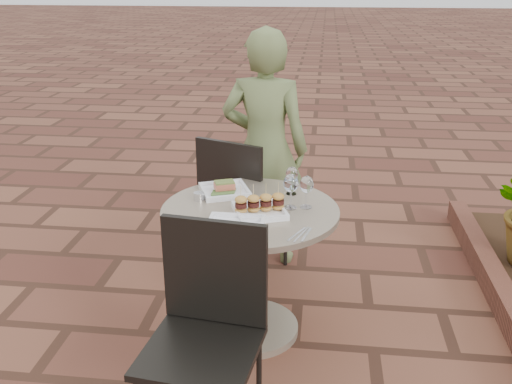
# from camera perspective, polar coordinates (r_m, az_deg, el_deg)

# --- Properties ---
(ground) EXTENTS (60.00, 60.00, 0.00)m
(ground) POSITION_cam_1_polar(r_m,az_deg,el_deg) (3.17, -3.97, -14.42)
(ground) COLOR brown
(ground) RESTS_ON ground
(cafe_table) EXTENTS (0.90, 0.90, 0.73)m
(cafe_table) POSITION_cam_1_polar(r_m,az_deg,el_deg) (2.98, -0.58, -6.01)
(cafe_table) COLOR gray
(cafe_table) RESTS_ON ground
(chair_far) EXTENTS (0.57, 0.57, 0.93)m
(chair_far) POSITION_cam_1_polar(r_m,az_deg,el_deg) (3.50, -1.76, -0.55)
(chair_far) COLOR black
(chair_far) RESTS_ON ground
(chair_near) EXTENTS (0.49, 0.49, 0.93)m
(chair_near) POSITION_cam_1_polar(r_m,az_deg,el_deg) (2.35, -4.86, -12.35)
(chair_near) COLOR black
(chair_near) RESTS_ON ground
(diner) EXTENTS (0.59, 0.42, 1.54)m
(diner) POSITION_cam_1_polar(r_m,az_deg,el_deg) (3.69, 0.90, 4.29)
(diner) COLOR #5D6B3B
(diner) RESTS_ON ground
(plate_salmon) EXTENTS (0.32, 0.32, 0.07)m
(plate_salmon) POSITION_cam_1_polar(r_m,az_deg,el_deg) (3.07, -3.17, 0.24)
(plate_salmon) COLOR white
(plate_salmon) RESTS_ON cafe_table
(plate_sliders) EXTENTS (0.31, 0.31, 0.16)m
(plate_sliders) POSITION_cam_1_polar(r_m,az_deg,el_deg) (2.80, 0.37, -1.44)
(plate_sliders) COLOR white
(plate_sliders) RESTS_ON cafe_table
(plate_tuna) EXTENTS (0.26, 0.26, 0.03)m
(plate_tuna) POSITION_cam_1_polar(r_m,az_deg,el_deg) (2.63, -2.17, -3.54)
(plate_tuna) COLOR white
(plate_tuna) RESTS_ON cafe_table
(wine_glass_right) EXTENTS (0.08, 0.08, 0.18)m
(wine_glass_right) POSITION_cam_1_polar(r_m,az_deg,el_deg) (2.84, 3.52, 0.79)
(wine_glass_right) COLOR white
(wine_glass_right) RESTS_ON cafe_table
(wine_glass_mid) EXTENTS (0.07, 0.07, 0.15)m
(wine_glass_mid) POSITION_cam_1_polar(r_m,az_deg,el_deg) (3.03, 3.60, 1.72)
(wine_glass_mid) COLOR white
(wine_glass_mid) RESTS_ON cafe_table
(wine_glass_far) EXTENTS (0.07, 0.07, 0.17)m
(wine_glass_far) POSITION_cam_1_polar(r_m,az_deg,el_deg) (2.85, 5.09, 0.67)
(wine_glass_far) COLOR white
(wine_glass_far) RESTS_ON cafe_table
(steel_ramekin) EXTENTS (0.06, 0.06, 0.04)m
(steel_ramekin) POSITION_cam_1_polar(r_m,az_deg,el_deg) (2.98, -5.72, -0.43)
(steel_ramekin) COLOR silver
(steel_ramekin) RESTS_ON cafe_table
(cutlery_set) EXTENTS (0.13, 0.19, 0.00)m
(cutlery_set) POSITION_cam_1_polar(r_m,az_deg,el_deg) (2.60, 4.57, -4.24)
(cutlery_set) COLOR silver
(cutlery_set) RESTS_ON cafe_table
(planter_curb) EXTENTS (0.12, 3.00, 0.15)m
(planter_curb) POSITION_cam_1_polar(r_m,az_deg,el_deg) (3.51, 24.22, -11.21)
(planter_curb) COLOR brown
(planter_curb) RESTS_ON ground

